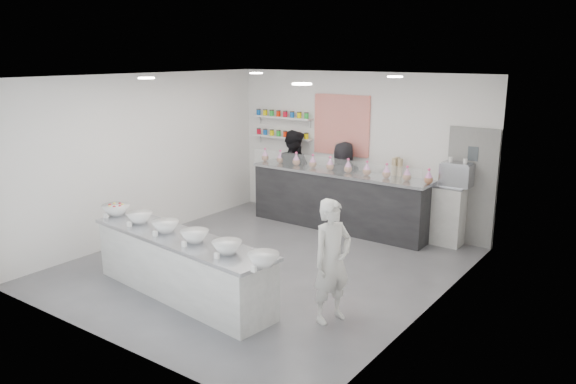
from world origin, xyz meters
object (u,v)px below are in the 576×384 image
object	(u,v)px
prep_counter	(181,266)
staff_right	(343,184)
espresso_ledge	(424,211)
staff_left	(294,173)
woman_prep	(332,261)
espresso_machine	(457,175)
back_bar	(338,200)

from	to	relation	value
prep_counter	staff_right	distance (m)	4.26
espresso_ledge	staff_left	size ratio (longest dim) A/B	0.81
prep_counter	woman_prep	world-z (taller)	woman_prep
woman_prep	staff_left	distance (m)	4.81
espresso_machine	staff_left	bearing A→B (deg)	-178.12
espresso_machine	woman_prep	size ratio (longest dim) A/B	0.33
prep_counter	staff_left	size ratio (longest dim) A/B	1.78
back_bar	espresso_machine	xyz separation A→B (m)	(2.16, 0.36, 0.71)
espresso_machine	staff_right	size ratio (longest dim) A/B	0.31
espresso_machine	woman_prep	distance (m)	3.79
back_bar	staff_right	size ratio (longest dim) A/B	2.19
staff_left	woman_prep	bearing A→B (deg)	140.73
back_bar	espresso_ledge	xyz separation A→B (m)	(1.61, 0.36, -0.03)
staff_right	espresso_machine	bearing A→B (deg)	159.39
back_bar	espresso_machine	size ratio (longest dim) A/B	7.02
back_bar	staff_left	bearing A→B (deg)	169.07
espresso_ledge	woman_prep	distance (m)	3.77
espresso_machine	staff_right	distance (m)	2.25
prep_counter	staff_left	world-z (taller)	staff_left
back_bar	staff_left	xyz separation A→B (m)	(-1.23, 0.25, 0.34)
espresso_ledge	staff_left	xyz separation A→B (m)	(-2.84, -0.11, 0.36)
staff_right	staff_left	bearing A→B (deg)	-23.51
prep_counter	espresso_ledge	distance (m)	4.70
espresso_ledge	woman_prep	xyz separation A→B (m)	(0.31, -3.75, 0.26)
woman_prep	espresso_ledge	bearing A→B (deg)	22.88
staff_left	prep_counter	bearing A→B (deg)	113.88
staff_left	staff_right	bearing A→B (deg)	-170.13
prep_counter	woman_prep	distance (m)	2.21
prep_counter	espresso_machine	world-z (taller)	espresso_machine
prep_counter	espresso_ledge	xyz separation A→B (m)	(1.79, 4.35, 0.10)
staff_left	espresso_ledge	bearing A→B (deg)	-167.89
prep_counter	back_bar	distance (m)	3.99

